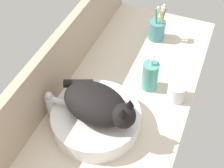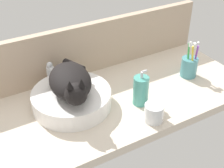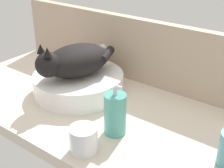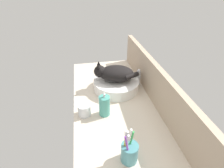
{
  "view_description": "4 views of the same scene",
  "coord_description": "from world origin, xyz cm",
  "views": [
    {
      "loc": [
        -79.89,
        -28.1,
        98.97
      ],
      "look_at": [
        -4.96,
        2.15,
        11.64
      ],
      "focal_mm": 50.0,
      "sensor_mm": 36.0,
      "label": 1
    },
    {
      "loc": [
        -54.95,
        -96.74,
        83.26
      ],
      "look_at": [
        -0.03,
        -1.02,
        8.46
      ],
      "focal_mm": 50.0,
      "sensor_mm": 36.0,
      "label": 2
    },
    {
      "loc": [
        56.09,
        -71.96,
        55.84
      ],
      "look_at": [
        -0.14,
        2.16,
        9.1
      ],
      "focal_mm": 50.0,
      "sensor_mm": 36.0,
      "label": 3
    },
    {
      "loc": [
        90.69,
        -19.14,
        74.05
      ],
      "look_at": [
        -5.5,
        -1.68,
        11.91
      ],
      "focal_mm": 28.0,
      "sensor_mm": 36.0,
      "label": 4
    }
  ],
  "objects": [
    {
      "name": "backsplash_panel",
      "position": [
        0.0,
        26.2,
        12.7
      ],
      "size": [
        131.02,
        3.6,
        25.4
      ],
      "primitive_type": "cube",
      "color": "tan",
      "rests_on": "ground_plane"
    },
    {
      "name": "cat",
      "position": [
        -17.29,
        2.36,
        13.27
      ],
      "size": [
        21.93,
        31.27,
        14.0
      ],
      "color": "black",
      "rests_on": "sink_basin"
    },
    {
      "name": "soap_dispenser",
      "position": [
        9.51,
        -9.03,
        6.62
      ],
      "size": [
        6.66,
        6.66,
        16.36
      ],
      "color": "teal",
      "rests_on": "ground_plane"
    },
    {
      "name": "ground_plane",
      "position": [
        0.0,
        0.0,
        -2.0
      ],
      "size": [
        131.02,
        56.0,
        4.0
      ],
      "primitive_type": "cube",
      "color": "beige"
    },
    {
      "name": "sink_basin",
      "position": [
        -17.08,
        3.71,
        3.76
      ],
      "size": [
        33.63,
        33.63,
        7.51
      ],
      "primitive_type": "cylinder",
      "color": "white",
      "rests_on": "ground_plane"
    },
    {
      "name": "faucet",
      "position": [
        -19.31,
        20.27,
        7.3
      ],
      "size": [
        4.23,
        11.86,
        13.6
      ],
      "color": "silver",
      "rests_on": "ground_plane"
    },
    {
      "name": "water_glass",
      "position": [
        7.76,
        -21.2,
        3.3
      ],
      "size": [
        7.88,
        7.88,
        7.53
      ],
      "color": "white",
      "rests_on": "ground_plane"
    }
  ]
}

